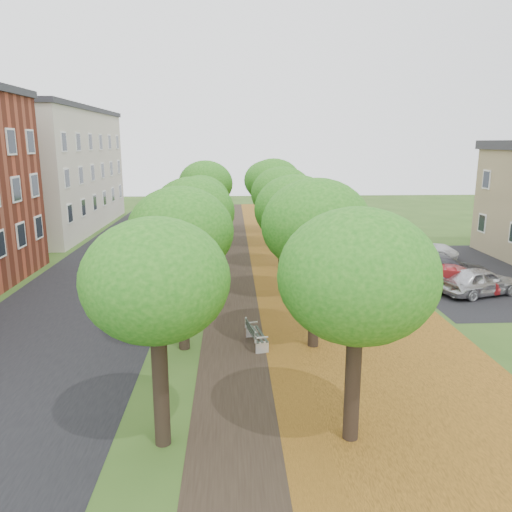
{
  "coord_description": "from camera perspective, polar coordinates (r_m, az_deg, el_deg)",
  "views": [
    {
      "loc": [
        -0.4,
        -11.4,
        7.47
      ],
      "look_at": [
        0.67,
        10.32,
        2.5
      ],
      "focal_mm": 35.0,
      "sensor_mm": 36.0,
      "label": 1
    }
  ],
  "objects": [
    {
      "name": "tree_row_west",
      "position": [
        26.65,
        -6.72,
        5.9
      ],
      "size": [
        3.59,
        33.59,
        5.83
      ],
      "color": "black",
      "rests_on": "ground"
    },
    {
      "name": "parking_lot",
      "position": [
        31.61,
        23.37,
        -1.87
      ],
      "size": [
        9.0,
        16.0,
        0.01
      ],
      "primitive_type": "cube",
      "color": "black",
      "rests_on": "ground"
    },
    {
      "name": "leaf_verge",
      "position": [
        27.96,
        8.43,
        -2.76
      ],
      "size": [
        7.5,
        70.0,
        0.01
      ],
      "primitive_type": "cube",
      "color": "#9A621C",
      "rests_on": "ground"
    },
    {
      "name": "building_cream",
      "position": [
        47.45,
        -23.62,
        9.08
      ],
      "size": [
        10.3,
        20.3,
        10.4
      ],
      "color": "beige",
      "rests_on": "ground"
    },
    {
      "name": "car_white",
      "position": [
        34.23,
        18.09,
        0.8
      ],
      "size": [
        5.46,
        4.07,
        1.38
      ],
      "primitive_type": "imported",
      "rotation": [
        0.0,
        0.0,
        1.16
      ],
      "color": "silver",
      "rests_on": "ground"
    },
    {
      "name": "car_silver",
      "position": [
        27.26,
        24.25,
        -2.67
      ],
      "size": [
        4.44,
        2.85,
        1.41
      ],
      "primitive_type": "imported",
      "rotation": [
        0.0,
        0.0,
        1.88
      ],
      "color": "silver",
      "rests_on": "ground"
    },
    {
      "name": "bench",
      "position": [
        18.95,
        -0.07,
        -8.94
      ],
      "size": [
        0.82,
        1.79,
        0.82
      ],
      "rotation": [
        0.0,
        0.0,
        1.76
      ],
      "color": "#2C372E",
      "rests_on": "ground"
    },
    {
      "name": "car_red",
      "position": [
        27.34,
        21.94,
        -2.53
      ],
      "size": [
        4.16,
        2.53,
        1.3
      ],
      "primitive_type": "imported",
      "rotation": [
        0.0,
        0.0,
        1.25
      ],
      "color": "maroon",
      "rests_on": "ground"
    },
    {
      "name": "car_grey",
      "position": [
        28.85,
        20.54,
        -1.39
      ],
      "size": [
        5.39,
        2.37,
        1.54
      ],
      "primitive_type": "imported",
      "rotation": [
        0.0,
        0.0,
        1.53
      ],
      "color": "#36353A",
      "rests_on": "ground"
    },
    {
      "name": "street_asphalt",
      "position": [
        28.33,
        -17.26,
        -3.0
      ],
      "size": [
        8.0,
        70.0,
        0.01
      ],
      "primitive_type": "cube",
      "color": "black",
      "rests_on": "ground"
    },
    {
      "name": "ground",
      "position": [
        13.63,
        -0.72,
        -20.35
      ],
      "size": [
        120.0,
        120.0,
        0.0
      ],
      "primitive_type": "plane",
      "color": "#2D4C19",
      "rests_on": "ground"
    },
    {
      "name": "tree_row_east",
      "position": [
        26.76,
        3.65,
        5.99
      ],
      "size": [
        3.59,
        33.59,
        5.83
      ],
      "color": "black",
      "rests_on": "ground"
    },
    {
      "name": "footpath",
      "position": [
        27.43,
        -1.89,
        -2.93
      ],
      "size": [
        3.2,
        70.0,
        0.01
      ],
      "primitive_type": "cube",
      "color": "black",
      "rests_on": "ground"
    }
  ]
}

